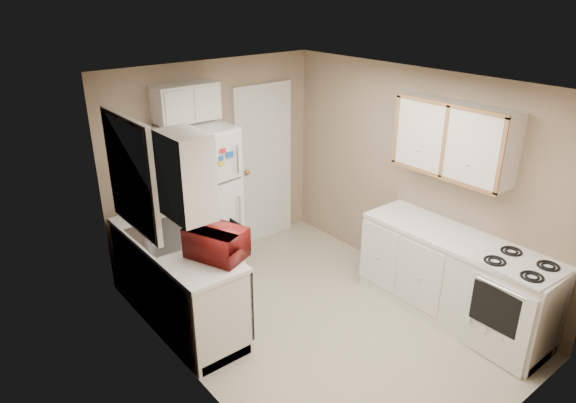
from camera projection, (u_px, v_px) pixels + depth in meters
floor at (319, 319)px, 5.27m from camera, size 3.80×3.80×0.00m
ceiling at (325, 84)px, 4.33m from camera, size 3.80×3.80×0.00m
wall_left at (189, 260)px, 3.99m from camera, size 3.80×3.80×0.00m
wall_right at (416, 180)px, 5.61m from camera, size 3.80×3.80×0.00m
wall_back at (215, 162)px, 6.16m from camera, size 2.80×2.80×0.00m
wall_front at (513, 304)px, 3.44m from camera, size 2.80×2.80×0.00m
left_counter at (177, 281)px, 5.10m from camera, size 0.60×1.80×0.90m
dishwasher at (235, 294)px, 4.82m from camera, size 0.03×0.58×0.72m
sink at (166, 239)px, 5.05m from camera, size 0.54×0.74×0.16m
microwave at (217, 242)px, 4.58m from camera, size 0.59×0.46×0.34m
soap_bottle at (143, 215)px, 5.24m from camera, size 0.08×0.08×0.17m
window_blinds at (132, 174)px, 4.61m from camera, size 0.10×0.98×1.08m
upper_cabinet_left at (186, 176)px, 4.00m from camera, size 0.30×0.45×0.70m
refrigerator at (199, 204)px, 5.76m from camera, size 0.81×0.79×1.78m
cabinet_over_fridge at (186, 102)px, 5.50m from camera, size 0.70×0.30×0.40m
interior_door at (264, 165)px, 6.60m from camera, size 0.86×0.06×2.08m
right_counter at (454, 278)px, 5.16m from camera, size 0.60×2.00×0.90m
stove at (511, 312)px, 4.69m from camera, size 0.58×0.70×0.81m
upper_cabinet_right at (454, 139)px, 4.93m from camera, size 0.30×1.20×0.70m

